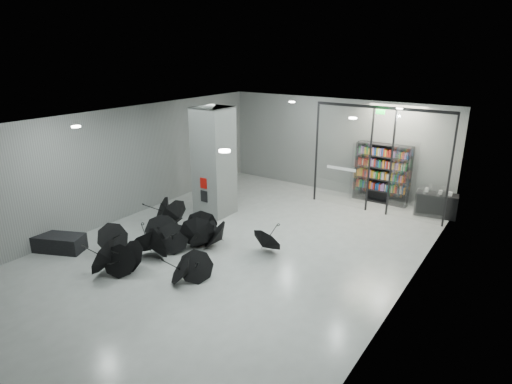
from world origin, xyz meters
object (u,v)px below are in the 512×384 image
Objects in this scene: bench at (58,243)px; shop_counter at (436,205)px; column at (214,162)px; bookshelf at (382,174)px; umbrella_cluster at (174,242)px.

bench is 13.10m from shop_counter.
column is at bearing 44.94° from bench.
bookshelf is 0.44× the size of umbrella_cluster.
shop_counter is (2.21, -0.36, -0.76)m from bookshelf.
bench is 3.60m from umbrella_cluster.
column is at bearing 107.40° from umbrella_cluster.
umbrella_cluster is at bearing 9.60° from bench.
umbrella_cluster is (1.00, -3.19, -1.69)m from column.
bookshelf reaches higher than umbrella_cluster.
umbrella_cluster is (-3.73, -7.94, -0.88)m from bookshelf.
column reaches higher than bench.
bookshelf is at bearing 64.82° from umbrella_cluster.
umbrella_cluster reaches higher than shop_counter.
bookshelf is at bearing 31.92° from bench.
bookshelf is (6.73, 9.93, 0.94)m from bench.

